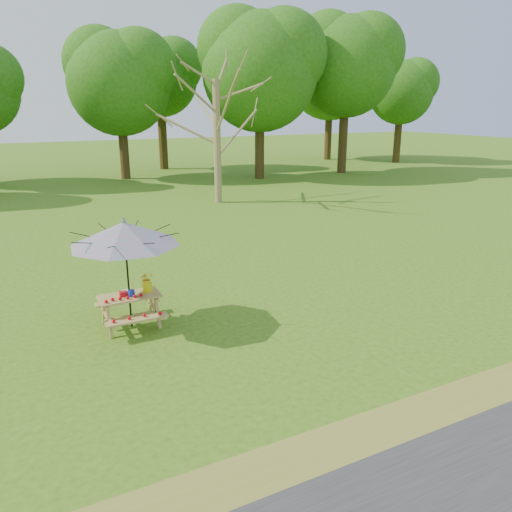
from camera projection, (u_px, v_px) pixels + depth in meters
name	position (u px, v px, depth m)	size (l,w,h in m)	color
ground	(248.00, 360.00, 8.84)	(120.00, 120.00, 0.00)	#356112
drygrass_strip	(343.00, 454.00, 6.46)	(120.00, 1.20, 0.01)	olive
treeline	(55.00, 29.00, 25.24)	(60.00, 12.00, 16.00)	#22520E
bare_tree	(215.00, 23.00, 20.95)	(7.12, 7.12, 12.57)	olive
picnic_table	(131.00, 311.00, 10.10)	(1.20, 1.32, 0.67)	tan
patio_umbrella	(125.00, 234.00, 9.63)	(2.68, 2.68, 2.25)	black
produce_bins	(127.00, 293.00, 9.98)	(0.28, 0.35, 0.13)	red
tomatoes_row	(124.00, 298.00, 9.78)	(0.77, 0.13, 0.07)	red
flower_bucket	(147.00, 281.00, 10.16)	(0.28, 0.25, 0.42)	yellow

